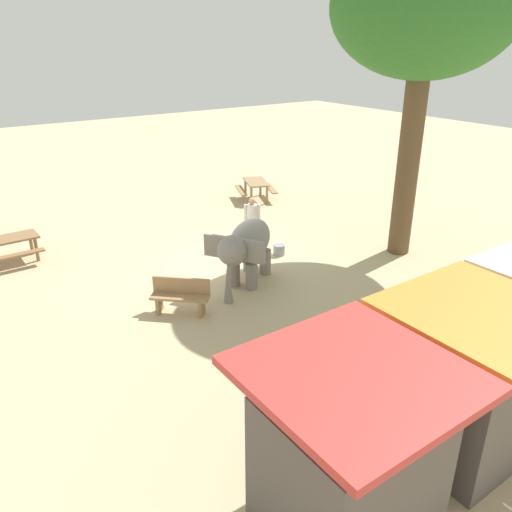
{
  "coord_description": "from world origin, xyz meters",
  "views": [
    {
      "loc": [
        7.13,
        11.9,
        6.16
      ],
      "look_at": [
        -0.0,
        1.72,
        0.8
      ],
      "focal_mm": 35.76,
      "sensor_mm": 36.0,
      "label": 1
    }
  ],
  "objects_px": {
    "wooden_bench": "(181,295)",
    "market_stall_red": "(348,459)",
    "picnic_table_near": "(11,244)",
    "feed_bucket": "(279,250)",
    "picnic_table_far": "(256,186)",
    "shade_tree_main": "(426,10)",
    "market_stall_orange": "(468,386)",
    "person_handler": "(252,218)",
    "elephant": "(246,246)"
  },
  "relations": [
    {
      "from": "market_stall_orange",
      "to": "elephant",
      "type": "bearing_deg",
      "value": -93.89
    },
    {
      "from": "wooden_bench",
      "to": "market_stall_orange",
      "type": "relative_size",
      "value": 0.51
    },
    {
      "from": "wooden_bench",
      "to": "picnic_table_near",
      "type": "distance_m",
      "value": 6.16
    },
    {
      "from": "person_handler",
      "to": "market_stall_red",
      "type": "height_order",
      "value": "market_stall_red"
    },
    {
      "from": "wooden_bench",
      "to": "picnic_table_near",
      "type": "height_order",
      "value": "wooden_bench"
    },
    {
      "from": "wooden_bench",
      "to": "picnic_table_far",
      "type": "xyz_separation_m",
      "value": [
        -6.82,
        -6.59,
        0.12
      ]
    },
    {
      "from": "feed_bucket",
      "to": "shade_tree_main",
      "type": "bearing_deg",
      "value": 149.12
    },
    {
      "from": "picnic_table_far",
      "to": "person_handler",
      "type": "bearing_deg",
      "value": -13.62
    },
    {
      "from": "feed_bucket",
      "to": "wooden_bench",
      "type": "bearing_deg",
      "value": 19.83
    },
    {
      "from": "person_handler",
      "to": "market_stall_red",
      "type": "xyz_separation_m",
      "value": [
        4.7,
        8.99,
        0.19
      ]
    },
    {
      "from": "wooden_bench",
      "to": "person_handler",
      "type": "bearing_deg",
      "value": -103.76
    },
    {
      "from": "picnic_table_near",
      "to": "market_stall_orange",
      "type": "relative_size",
      "value": 0.61
    },
    {
      "from": "wooden_bench",
      "to": "market_stall_orange",
      "type": "distance_m",
      "value": 6.74
    },
    {
      "from": "wooden_bench",
      "to": "picnic_table_far",
      "type": "distance_m",
      "value": 9.49
    },
    {
      "from": "wooden_bench",
      "to": "market_stall_red",
      "type": "height_order",
      "value": "market_stall_red"
    },
    {
      "from": "elephant",
      "to": "market_stall_orange",
      "type": "bearing_deg",
      "value": 53.24
    },
    {
      "from": "market_stall_orange",
      "to": "feed_bucket",
      "type": "relative_size",
      "value": 7.0
    },
    {
      "from": "wooden_bench",
      "to": "picnic_table_near",
      "type": "bearing_deg",
      "value": -21.32
    },
    {
      "from": "person_handler",
      "to": "wooden_bench",
      "type": "height_order",
      "value": "person_handler"
    },
    {
      "from": "market_stall_red",
      "to": "market_stall_orange",
      "type": "bearing_deg",
      "value": 180.0
    },
    {
      "from": "shade_tree_main",
      "to": "market_stall_orange",
      "type": "xyz_separation_m",
      "value": [
        5.59,
        6.05,
        -5.66
      ]
    },
    {
      "from": "picnic_table_near",
      "to": "feed_bucket",
      "type": "xyz_separation_m",
      "value": [
        -6.78,
        4.07,
        -0.43
      ]
    },
    {
      "from": "elephant",
      "to": "wooden_bench",
      "type": "xyz_separation_m",
      "value": [
        2.19,
        0.42,
        -0.62
      ]
    },
    {
      "from": "market_stall_red",
      "to": "feed_bucket",
      "type": "height_order",
      "value": "market_stall_red"
    },
    {
      "from": "picnic_table_far",
      "to": "shade_tree_main",
      "type": "bearing_deg",
      "value": 26.7
    },
    {
      "from": "elephant",
      "to": "feed_bucket",
      "type": "xyz_separation_m",
      "value": [
        -1.92,
        -1.06,
        -0.93
      ]
    },
    {
      "from": "market_stall_red",
      "to": "feed_bucket",
      "type": "relative_size",
      "value": 7.0
    },
    {
      "from": "shade_tree_main",
      "to": "picnic_table_far",
      "type": "xyz_separation_m",
      "value": [
        0.49,
        -7.02,
        -6.21
      ]
    },
    {
      "from": "elephant",
      "to": "wooden_bench",
      "type": "height_order",
      "value": "elephant"
    },
    {
      "from": "market_stall_orange",
      "to": "market_stall_red",
      "type": "relative_size",
      "value": 1.0
    },
    {
      "from": "wooden_bench",
      "to": "picnic_table_near",
      "type": "xyz_separation_m",
      "value": [
        2.67,
        -5.55,
        0.12
      ]
    },
    {
      "from": "person_handler",
      "to": "wooden_bench",
      "type": "distance_m",
      "value": 4.59
    },
    {
      "from": "elephant",
      "to": "shade_tree_main",
      "type": "height_order",
      "value": "shade_tree_main"
    },
    {
      "from": "elephant",
      "to": "market_stall_orange",
      "type": "xyz_separation_m",
      "value": [
        0.47,
        6.91,
        0.05
      ]
    },
    {
      "from": "person_handler",
      "to": "wooden_bench",
      "type": "xyz_separation_m",
      "value": [
        3.82,
        2.5,
        -0.48
      ]
    },
    {
      "from": "person_handler",
      "to": "picnic_table_near",
      "type": "height_order",
      "value": "person_handler"
    },
    {
      "from": "shade_tree_main",
      "to": "market_stall_orange",
      "type": "distance_m",
      "value": 10.0
    },
    {
      "from": "elephant",
      "to": "market_stall_orange",
      "type": "relative_size",
      "value": 0.93
    },
    {
      "from": "market_stall_orange",
      "to": "market_stall_red",
      "type": "bearing_deg",
      "value": 0.0
    },
    {
      "from": "wooden_bench",
      "to": "elephant",
      "type": "bearing_deg",
      "value": -126.12
    },
    {
      "from": "picnic_table_near",
      "to": "elephant",
      "type": "bearing_deg",
      "value": -47.51
    },
    {
      "from": "person_handler",
      "to": "shade_tree_main",
      "type": "distance_m",
      "value": 7.42
    },
    {
      "from": "shade_tree_main",
      "to": "wooden_bench",
      "type": "bearing_deg",
      "value": -3.39
    },
    {
      "from": "person_handler",
      "to": "feed_bucket",
      "type": "bearing_deg",
      "value": 52.02
    },
    {
      "from": "market_stall_red",
      "to": "picnic_table_near",
      "type": "bearing_deg",
      "value": -81.54
    },
    {
      "from": "person_handler",
      "to": "picnic_table_far",
      "type": "xyz_separation_m",
      "value": [
        -3.0,
        -4.09,
        -0.36
      ]
    },
    {
      "from": "picnic_table_far",
      "to": "market_stall_orange",
      "type": "bearing_deg",
      "value": 1.4
    },
    {
      "from": "market_stall_orange",
      "to": "market_stall_red",
      "type": "height_order",
      "value": "same"
    },
    {
      "from": "market_stall_red",
      "to": "feed_bucket",
      "type": "distance_m",
      "value": 9.45
    },
    {
      "from": "person_handler",
      "to": "feed_bucket",
      "type": "xyz_separation_m",
      "value": [
        -0.29,
        1.02,
        -0.79
      ]
    }
  ]
}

